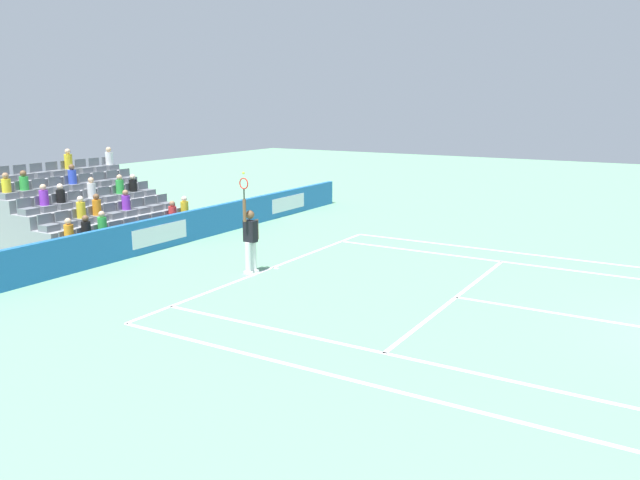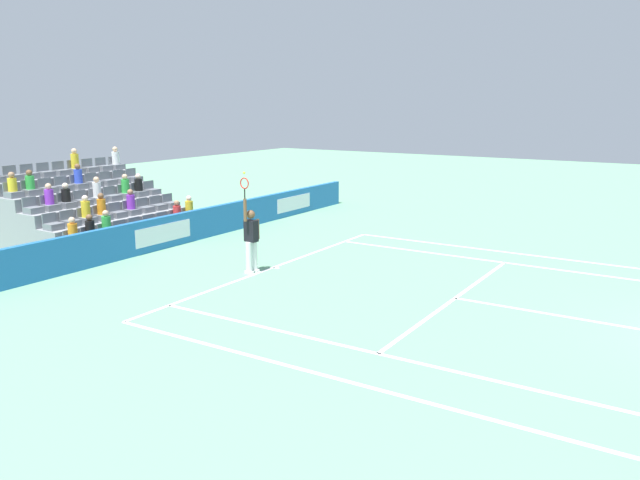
{
  "view_description": "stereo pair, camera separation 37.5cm",
  "coord_description": "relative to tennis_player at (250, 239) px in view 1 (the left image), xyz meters",
  "views": [
    {
      "loc": [
        14.41,
        -1.66,
        4.67
      ],
      "look_at": [
        0.39,
        -10.05,
        1.1
      ],
      "focal_mm": 35.49,
      "sensor_mm": 36.0,
      "label": 1
    },
    {
      "loc": [
        14.22,
        -1.34,
        4.67
      ],
      "look_at": [
        0.39,
        -10.05,
        1.1
      ],
      "focal_mm": 35.49,
      "sensor_mm": 36.0,
      "label": 2
    }
  ],
  "objects": [
    {
      "name": "stadium_stand",
      "position": [
        -0.79,
        -7.88,
        -0.16
      ],
      "size": [
        5.58,
        4.75,
        3.03
      ],
      "color": "gray",
      "rests_on": "ground"
    },
    {
      "name": "line_centre_service",
      "position": [
        -0.79,
        8.85,
        -0.99
      ],
      "size": [
        0.1,
        6.4,
        0.01
      ],
      "primitive_type": "cube",
      "color": "white",
      "rests_on": "ground"
    },
    {
      "name": "line_baseline",
      "position": [
        -0.79,
        0.16,
        -0.99
      ],
      "size": [
        10.97,
        0.1,
        0.01
      ],
      "primitive_type": "cube",
      "color": "white",
      "rests_on": "ground"
    },
    {
      "name": "sponsor_barrier",
      "position": [
        -0.79,
        -4.33,
        -0.47
      ],
      "size": [
        22.28,
        0.22,
        1.05
      ],
      "color": "#1E66AD",
      "rests_on": "ground"
    },
    {
      "name": "line_singles_sideline_left",
      "position": [
        3.32,
        6.1,
        -0.99
      ],
      "size": [
        0.1,
        11.89,
        0.01
      ],
      "primitive_type": "cube",
      "color": "white",
      "rests_on": "ground"
    },
    {
      "name": "line_singles_sideline_right",
      "position": [
        -4.91,
        6.1,
        -0.99
      ],
      "size": [
        0.1,
        11.89,
        0.01
      ],
      "primitive_type": "cube",
      "color": "white",
      "rests_on": "ground"
    },
    {
      "name": "line_doubles_sideline_right",
      "position": [
        -6.28,
        6.1,
        -0.99
      ],
      "size": [
        0.1,
        11.89,
        0.01
      ],
      "primitive_type": "cube",
      "color": "white",
      "rests_on": "ground"
    },
    {
      "name": "line_centre_mark",
      "position": [
        -0.79,
        0.26,
        -0.99
      ],
      "size": [
        0.1,
        0.2,
        0.01
      ],
      "primitive_type": "cube",
      "color": "white",
      "rests_on": "ground"
    },
    {
      "name": "line_doubles_sideline_left",
      "position": [
        4.69,
        6.1,
        -0.99
      ],
      "size": [
        0.1,
        11.89,
        0.01
      ],
      "primitive_type": "cube",
      "color": "white",
      "rests_on": "ground"
    },
    {
      "name": "line_service",
      "position": [
        -0.79,
        5.65,
        -0.99
      ],
      "size": [
        8.23,
        0.1,
        0.01
      ],
      "primitive_type": "cube",
      "color": "white",
      "rests_on": "ground"
    },
    {
      "name": "tennis_player",
      "position": [
        0.0,
        0.0,
        0.0
      ],
      "size": [
        0.53,
        0.37,
        2.85
      ],
      "color": "white",
      "rests_on": "ground"
    }
  ]
}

